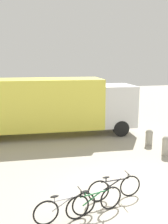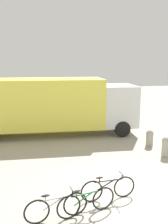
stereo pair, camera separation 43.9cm
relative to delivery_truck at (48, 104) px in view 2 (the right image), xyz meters
name	(u,v)px [view 2 (the right image)]	position (x,y,z in m)	size (l,w,h in m)	color
ground_plane	(130,197)	(1.59, -7.15, -1.68)	(60.00, 60.00, 0.00)	#A8A091
delivery_truck	(48,104)	(0.00, 0.00, 0.00)	(9.53, 3.30, 3.03)	#EAE04C
bicycle_near	(56,207)	(-0.64, -7.68, -1.33)	(1.64, 0.44, 0.74)	black
bicycle_middle	(86,202)	(0.15, -7.63, -1.33)	(1.63, 0.46, 0.74)	black
bicycle_far	(108,188)	(0.94, -7.10, -1.33)	(1.65, 0.44, 0.74)	black
bollard_near_bench	(166,146)	(4.41, -4.50, -1.22)	(0.34, 0.34, 0.85)	#9E998C
bollard_far_bench	(150,137)	(4.41, -3.12, -1.26)	(0.35, 0.35, 0.78)	#9E998C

